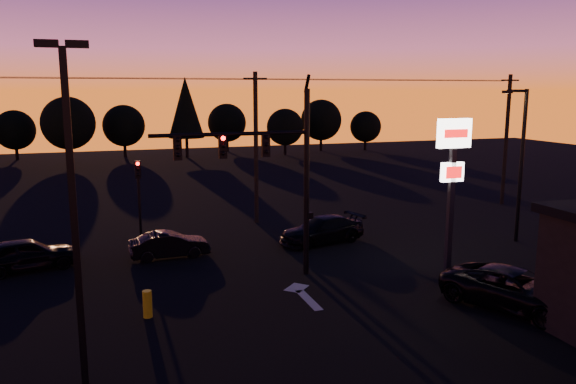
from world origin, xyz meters
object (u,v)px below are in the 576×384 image
Objects in this scene: traffic_signal_mast at (271,164)px; suv_parked at (515,289)px; bollard at (147,304)px; car_mid at (170,245)px; pylon_sign at (453,164)px; car_right at (322,230)px; parking_lot_light at (73,196)px; secondary_signal at (139,189)px; car_left at (26,254)px; streetlight at (520,159)px.

traffic_signal_mast is 1.62× the size of suv_parked.
car_mid is (1.62, 7.12, 0.13)m from bollard.
pylon_sign reaches higher than car_right.
traffic_signal_mast is at bearing 43.37° from parking_lot_light.
traffic_signal_mast is at bearing -56.81° from secondary_signal.
car_mid is at bearing -70.06° from secondary_signal.
secondary_signal is 6.39m from car_left.
streetlight is 10.95m from car_right.
streetlight reaches higher than secondary_signal.
secondary_signal is at bearing 17.06° from car_mid.
bollard is at bearing -160.13° from car_left.
secondary_signal is 4.44× the size of bollard.
car_right is (9.56, 7.25, 0.20)m from bollard.
parking_lot_light reaches higher than streetlight.
streetlight is at bearing -110.27° from car_left.
parking_lot_light is at bearing -115.19° from bollard.
car_left is 0.82× the size of suv_parked.
bollard is (-5.39, -2.73, -4.45)m from traffic_signal_mast.
car_right is at bearing 162.97° from streetlight.
car_right is (9.07, -2.97, -2.17)m from secondary_signal.
pylon_sign is 6.95× the size of bollard.
pylon_sign is 1.44× the size of car_right.
car_mid is at bearing 72.35° from parking_lot_light.
secondary_signal reaches higher than car_mid.
car_right is (7.94, 0.13, 0.07)m from car_mid.
traffic_signal_mast reaches higher than car_left.
parking_lot_light is 15.19m from pylon_sign.
parking_lot_light is at bearing 159.47° from car_mid.
pylon_sign reaches higher than car_left.
parking_lot_light is 9.34× the size of bollard.
pylon_sign is 8.70m from car_right.
streetlight is (18.91, -5.99, 1.56)m from secondary_signal.
car_mid is 0.71× the size of suv_parked.
suv_parked is (14.88, 0.81, -4.54)m from parking_lot_light.
secondary_signal is 1.15× the size of car_mid.
streetlight is 24.53m from car_left.
parking_lot_light reaches higher than secondary_signal.
traffic_signal_mast is 1.97× the size of secondary_signal.
streetlight reaches higher than bollard.
streetlight is 18.41m from car_mid.
traffic_signal_mast is 2.28× the size of car_mid.
secondary_signal is 10.50m from bollard.
parking_lot_light reaches higher than bollard.
streetlight is at bearing 59.63° from car_right.
car_mid is (6.30, -0.00, -0.12)m from car_left.
car_right is (11.57, 11.52, -4.58)m from parking_lot_light.
pylon_sign is at bearing 1.06° from bollard.
traffic_signal_mast is 10.58m from suv_parked.
car_left reaches higher than bollard.
car_left is at bearing -149.11° from secondary_signal.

